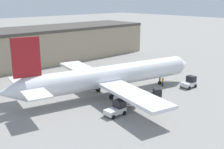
% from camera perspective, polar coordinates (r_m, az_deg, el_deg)
% --- Properties ---
extents(ground_plane, '(400.00, 400.00, 0.00)m').
position_cam_1_polar(ground_plane, '(49.68, -0.00, -3.97)').
color(ground_plane, gray).
extents(airplane, '(37.23, 31.47, 11.06)m').
position_cam_1_polar(airplane, '(48.23, -0.96, -0.45)').
color(airplane, white).
rests_on(airplane, ground_plane).
extents(ground_crew_worker, '(0.40, 0.40, 1.83)m').
position_cam_1_polar(ground_crew_worker, '(54.40, 10.25, -1.42)').
color(ground_crew_worker, '#1E2338').
rests_on(ground_crew_worker, ground_plane).
extents(baggage_tug, '(2.84, 2.14, 2.14)m').
position_cam_1_polar(baggage_tug, '(54.97, 15.46, -1.57)').
color(baggage_tug, silver).
rests_on(baggage_tug, ground_plane).
extents(belt_loader_truck, '(3.10, 2.90, 2.49)m').
position_cam_1_polar(belt_loader_truck, '(45.52, 8.51, -4.48)').
color(belt_loader_truck, '#B2B2B7').
rests_on(belt_loader_truck, ground_plane).
extents(pushback_tug, '(3.13, 1.93, 2.08)m').
position_cam_1_polar(pushback_tug, '(40.80, 0.92, -6.96)').
color(pushback_tug, silver).
rests_on(pushback_tug, ground_plane).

